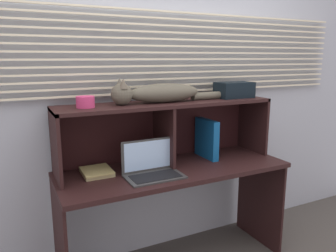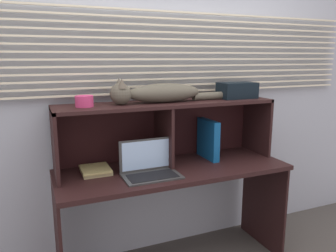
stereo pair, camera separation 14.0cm
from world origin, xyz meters
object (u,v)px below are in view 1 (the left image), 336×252
Objects in this scene: small_basket at (85,102)px; cat at (158,93)px; laptop at (152,168)px; storage_box at (234,90)px; binder_upright at (207,139)px; book_stack at (97,172)px.

cat is at bearing -0.00° from small_basket.
storage_box is at bearing 13.06° from laptop.
storage_box is (0.74, 0.17, 0.44)m from laptop.
cat is 2.34× the size of laptop.
book_stack is (-0.81, 0.00, -0.12)m from binder_upright.
storage_box reaches higher than binder_upright.
binder_upright is at bearing 18.63° from laptop.
book_stack is (-0.30, 0.17, -0.03)m from laptop.
laptop is 1.31× the size of storage_box.
cat is 7.58× the size of small_basket.
binder_upright is (0.39, 0.00, -0.35)m from cat.
book_stack is 1.97× the size of small_basket.
storage_box reaches higher than small_basket.
storage_box is at bearing 0.00° from small_basket.
small_basket is (-0.47, 0.00, -0.03)m from cat.
book_stack is at bearing 2.36° from small_basket.
storage_box is (0.23, 0.00, 0.34)m from binder_upright.
book_stack is at bearing 179.89° from storage_box.
book_stack is (-0.42, 0.00, -0.47)m from cat.
small_basket is (-0.86, 0.00, 0.32)m from binder_upright.
small_basket is 0.40× the size of storage_box.
book_stack is at bearing 179.73° from cat.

